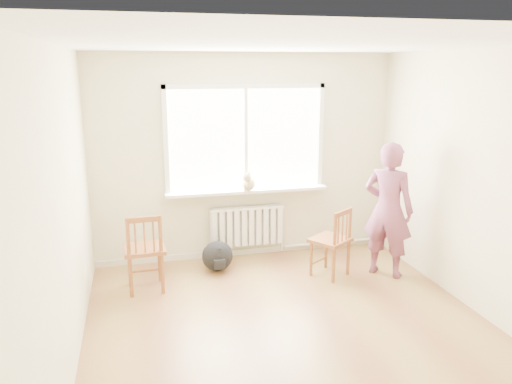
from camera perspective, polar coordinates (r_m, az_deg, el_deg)
floor at (r=5.00m, az=4.68°, el=-16.13°), size 4.50×4.50×0.00m
ceiling at (r=4.33m, az=5.42°, el=16.48°), size 4.50×4.50×0.00m
back_wall at (r=6.60m, az=-1.24°, el=3.93°), size 4.00×0.01×2.70m
window at (r=6.53m, az=-1.20°, el=6.59°), size 2.12×0.05×1.42m
windowsill at (r=6.58m, az=-1.01°, el=0.16°), size 2.15×0.22×0.04m
radiator at (r=6.73m, az=-1.03°, el=-3.85°), size 1.00×0.12×0.55m
heating_pipe at (r=7.24m, az=8.67°, el=-5.72°), size 1.40×0.04×0.04m
baseboard at (r=6.94m, az=-1.15°, el=-6.80°), size 4.00×0.03×0.08m
chair_left at (r=5.84m, az=-12.59°, el=-6.75°), size 0.48×0.46×0.93m
chair_right at (r=6.18m, az=8.87°, el=-5.71°), size 0.59×0.58×0.87m
person at (r=6.26m, az=14.86°, el=-1.98°), size 0.71×0.71×1.66m
cat at (r=6.47m, az=-0.94°, el=1.15°), size 0.27×0.41×0.29m
backpack at (r=6.37m, az=-4.43°, el=-7.30°), size 0.42×0.33×0.39m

